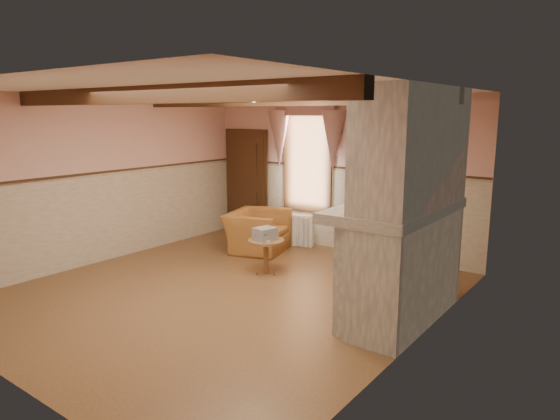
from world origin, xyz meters
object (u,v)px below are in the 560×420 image
Objects in this scene: side_table at (266,257)px; bowl at (395,201)px; oil_lamp at (414,188)px; radiator at (296,230)px; mantel_clock at (417,190)px; armchair at (258,231)px.

bowl reaches higher than side_table.
oil_lamp is at bearing 90.00° from bowl.
radiator is (-0.62, 1.71, 0.02)m from side_table.
side_table is 2.63m from mantel_clock.
armchair is 3.73m from bowl.
mantel_clock is (0.00, 0.70, 0.05)m from bowl.
armchair is at bearing 166.05° from oil_lamp.
radiator is at bearing 143.80° from bowl.
oil_lamp reaches higher than mantel_clock.
bowl is 0.61m from oil_lamp.
mantel_clock is at bearing 90.00° from bowl.
radiator is 2.50× the size of oil_lamp.
radiator is at bearing -41.76° from armchair.
radiator is at bearing 110.07° from side_table.
oil_lamp is (3.27, -0.81, 1.20)m from armchair.
radiator is 3.48m from mantel_clock.
armchair is 3.54m from mantel_clock.
radiator reaches higher than side_table.
armchair is at bearing 134.78° from side_table.
radiator is 3.54m from oil_lamp.
oil_lamp reaches higher than bowl.
bowl reaches higher than radiator.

